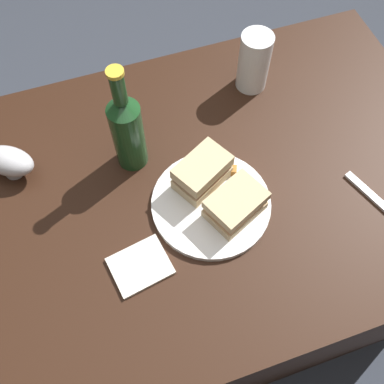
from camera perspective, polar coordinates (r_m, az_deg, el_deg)
The scene contains 13 objects.
ground_plane at distance 1.63m, azimuth -1.42°, elevation -12.61°, with size 6.00×6.00×0.00m, color #333842.
dining_table at distance 1.28m, azimuth -1.79°, elevation -8.03°, with size 1.29×0.77×0.75m, color black.
plate at distance 0.92m, azimuth 2.46°, elevation -1.53°, with size 0.25×0.25×0.01m, color white.
sandwich_half_left at distance 0.88m, azimuth 5.64°, elevation -1.64°, with size 0.13×0.12×0.06m.
sandwich_half_right at distance 0.91m, azimuth 1.38°, elevation 2.37°, with size 0.13×0.12×0.07m.
potato_wedge_front at distance 0.91m, azimuth 5.07°, elevation -0.42°, with size 0.05×0.02×0.02m, color #AD702D.
potato_wedge_middle at distance 0.94m, azimuth 4.06°, elevation 2.90°, with size 0.06×0.02×0.02m, color #AD702D.
potato_wedge_back at distance 0.92m, azimuth 7.74°, elevation -0.22°, with size 0.04×0.02×0.02m, color #AD702D.
pint_glass at distance 1.08m, azimuth 7.92°, elevation 15.89°, with size 0.07×0.07×0.15m.
gravy_boat at distance 1.01m, azimuth -22.66°, elevation 3.71°, with size 0.13×0.12×0.07m.
cider_bottle at distance 0.90m, azimuth -8.35°, elevation 7.93°, with size 0.07×0.07×0.27m.
napkin at distance 0.87m, azimuth -6.68°, elevation -9.43°, with size 0.11×0.09×0.01m, color silver.
fork at distance 1.00m, azimuth 22.98°, elevation -1.27°, with size 0.18×0.02×0.01m, color silver.
Camera 1 is at (0.11, 0.44, 1.57)m, focal length 41.41 mm.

